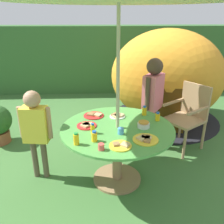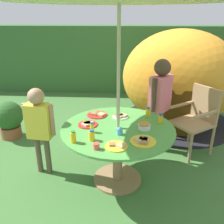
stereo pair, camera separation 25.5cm
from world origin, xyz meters
The scene contains 21 objects.
ground_plane centered at (0.00, 0.00, -0.01)m, with size 10.00×10.00×0.02m, color #3D6B33.
hedge_backdrop centered at (0.00, 3.73, 0.80)m, with size 9.00×0.70×1.60m, color #33602D.
garden_table centered at (0.00, 0.00, 0.52)m, with size 1.26×1.26×0.70m.
wooden_chair centered at (1.08, 0.75, 0.54)m, with size 0.65×0.65×0.95m.
dome_tent centered at (1.00, 1.77, 0.81)m, with size 2.39×2.39×1.65m.
potted_plant centered at (-1.77, 0.99, 0.33)m, with size 0.45×0.45×0.60m.
child_in_pink_shirt centered at (0.55, 0.80, 0.84)m, with size 0.35×0.39×1.32m.
child_in_yellow_shirt centered at (-0.93, 0.11, 0.71)m, with size 0.38×0.19×1.11m.
snack_bowl centered at (0.29, -0.01, 0.74)m, with size 0.14×0.14×0.08m.
plate_far_left centered at (0.02, 0.29, 0.71)m, with size 0.19×0.19×0.03m.
plate_near_right centered at (-0.27, 0.33, 0.71)m, with size 0.25×0.25×0.03m.
plate_front_edge centered at (0.01, -0.41, 0.71)m, with size 0.22×0.22×0.03m.
plate_center_front centered at (0.26, -0.30, 0.71)m, with size 0.26×0.26×0.03m.
plate_back_edge centered at (-0.34, 0.05, 0.71)m, with size 0.22×0.22×0.03m.
juice_bottle_near_left centered at (-0.42, -0.35, 0.76)m, with size 0.05×0.05×0.13m.
juice_bottle_far_right centered at (0.48, 0.16, 0.75)m, with size 0.05×0.05×0.11m.
juice_bottle_center_back centered at (-0.25, -0.30, 0.75)m, with size 0.06×0.06×0.11m.
juice_bottle_mid_left centered at (0.36, 0.34, 0.76)m, with size 0.06×0.06×0.12m.
juice_bottle_mid_right centered at (-0.27, -0.12, 0.75)m, with size 0.04×0.04×0.11m.
cup_near centered at (-0.18, -0.46, 0.73)m, with size 0.06×0.06×0.06m, color #E04C47.
cup_far centered at (0.02, -0.15, 0.73)m, with size 0.06×0.06×0.07m, color #4C99D8.
Camera 2 is at (0.08, -2.39, 1.88)m, focal length 38.55 mm.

